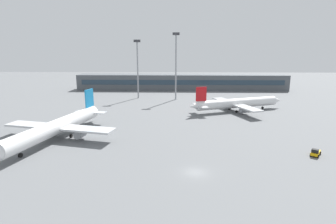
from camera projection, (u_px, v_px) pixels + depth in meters
name	position (u px, v px, depth m)	size (l,w,h in m)	color
ground_plane	(187.00, 121.00, 93.07)	(400.00, 400.00, 0.00)	slate
terminal_building	(182.00, 82.00, 164.17)	(123.28, 12.13, 9.00)	#4C5156
airplane_near	(56.00, 127.00, 72.86)	(31.68, 44.74, 11.19)	silver
airplane_mid	(238.00, 103.00, 107.06)	(39.68, 28.44, 10.24)	silver
baggage_tug_yellow	(315.00, 152.00, 62.36)	(3.35, 3.78, 1.75)	#F2B20C
floodlight_tower_west	(138.00, 65.00, 133.05)	(3.20, 0.80, 28.12)	gray
floodlight_tower_east	(176.00, 62.00, 128.64)	(3.20, 0.80, 31.17)	gray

